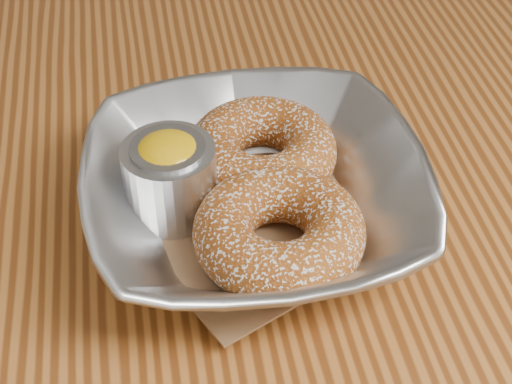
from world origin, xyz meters
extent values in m
cube|color=brown|center=(0.00, 0.00, 0.73)|extent=(1.20, 0.80, 0.04)
imported|color=#B6B9BD|center=(0.08, 0.00, 0.78)|extent=(0.21, 0.21, 0.05)
cube|color=brown|center=(0.08, 0.00, 0.76)|extent=(0.19, 0.19, 0.00)
torus|color=#8F4413|center=(0.09, 0.04, 0.78)|extent=(0.11, 0.11, 0.03)
torus|color=#8F4413|center=(0.09, -0.04, 0.78)|extent=(0.11, 0.11, 0.04)
cylinder|color=#B6B9BD|center=(0.03, 0.01, 0.78)|extent=(0.06, 0.06, 0.05)
cylinder|color=gray|center=(0.03, 0.01, 0.79)|extent=(0.05, 0.05, 0.05)
ellipsoid|color=#F4B207|center=(0.03, 0.01, 0.80)|extent=(0.04, 0.04, 0.03)
camera|label=1|loc=(0.02, -0.35, 1.11)|focal=55.00mm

